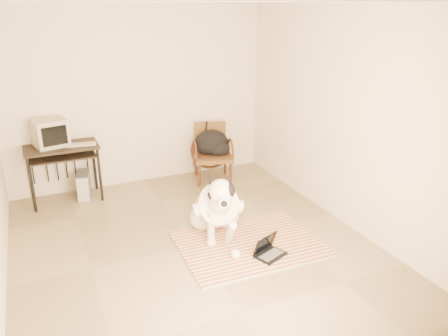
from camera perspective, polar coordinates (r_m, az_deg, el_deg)
floor at (r=5.26m, az=-4.12°, el=-10.05°), size 4.50×4.50×0.00m
ceiling at (r=4.52m, az=-5.05°, el=20.83°), size 4.50×4.50×0.00m
wall_back at (r=6.81m, az=-11.07°, el=9.07°), size 4.50×0.00×4.50m
wall_front at (r=2.85m, az=11.22°, el=-7.77°), size 4.50×0.00×4.50m
wall_right at (r=5.68m, az=14.93°, el=6.42°), size 0.00×4.50×4.50m
rug at (r=5.27m, az=3.29°, el=-9.86°), size 1.67×1.30×0.02m
dog at (r=5.28m, az=-0.95°, el=-5.25°), size 0.66×1.31×0.94m
laptop at (r=5.03m, az=5.81°, el=-10.63°), size 0.40×0.35×0.24m
computer_desk at (r=6.51m, az=-20.38°, el=1.70°), size 0.99×0.56×0.82m
crt_monitor at (r=6.50m, az=-21.75°, el=4.30°), size 0.50×0.48×0.38m
desk_keyboard at (r=6.42m, az=-18.10°, el=2.94°), size 0.40×0.20×0.03m
pc_tower at (r=6.71m, az=-17.83°, el=-2.15°), size 0.24×0.43×0.38m
rattan_chair at (r=6.98m, az=-1.56°, el=2.05°), size 0.71×0.70×0.89m
backpack at (r=6.91m, az=-1.46°, el=3.16°), size 0.55×0.49×0.40m
sneaker_left at (r=6.32m, az=-1.45°, el=-3.96°), size 0.13×0.29×0.10m
sneaker_right at (r=6.58m, az=0.08°, el=-2.86°), size 0.35×0.31×0.12m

